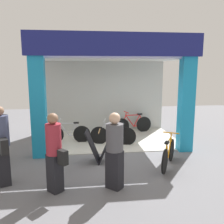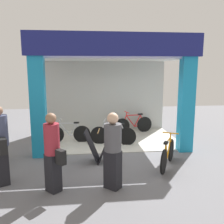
% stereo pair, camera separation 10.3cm
% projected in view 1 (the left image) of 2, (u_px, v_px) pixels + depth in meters
% --- Properties ---
extents(ground_plane, '(17.64, 17.64, 0.00)m').
position_uv_depth(ground_plane, '(115.00, 153.00, 7.54)').
color(ground_plane, slate).
rests_on(ground_plane, ground).
extents(shop_facade, '(5.02, 3.25, 3.55)m').
position_uv_depth(shop_facade, '(109.00, 87.00, 8.67)').
color(shop_facade, beige).
rests_on(shop_facade, ground).
extents(bicycle_inside_0, '(1.52, 0.48, 0.86)m').
position_uv_depth(bicycle_inside_0, '(113.00, 135.00, 8.32)').
color(bicycle_inside_0, black).
rests_on(bicycle_inside_0, ground).
extents(bicycle_inside_1, '(1.57, 0.47, 0.88)m').
position_uv_depth(bicycle_inside_1, '(133.00, 124.00, 9.82)').
color(bicycle_inside_1, black).
rests_on(bicycle_inside_1, ground).
extents(bicycle_inside_2, '(1.51, 0.41, 0.83)m').
position_uv_depth(bicycle_inside_2, '(69.00, 134.00, 8.53)').
color(bicycle_inside_2, black).
rests_on(bicycle_inside_2, ground).
extents(bicycle_parked_0, '(0.83, 1.37, 0.86)m').
position_uv_depth(bicycle_parked_0, '(168.00, 154.00, 6.46)').
color(bicycle_parked_0, black).
rests_on(bicycle_parked_0, ground).
extents(sandwich_board_sign, '(0.82, 0.61, 0.90)m').
position_uv_depth(sandwich_board_sign, '(99.00, 146.00, 6.76)').
color(sandwich_board_sign, black).
rests_on(sandwich_board_sign, ground).
extents(pedestrian_0, '(0.53, 0.55, 1.68)m').
position_uv_depth(pedestrian_0, '(55.00, 152.00, 5.05)').
color(pedestrian_0, black).
rests_on(pedestrian_0, ground).
extents(pedestrian_1, '(0.52, 0.52, 1.66)m').
position_uv_depth(pedestrian_1, '(115.00, 150.00, 5.21)').
color(pedestrian_1, black).
rests_on(pedestrian_1, ground).
extents(pedestrian_2, '(0.48, 0.65, 1.77)m').
position_uv_depth(pedestrian_2, '(2.00, 145.00, 5.34)').
color(pedestrian_2, black).
rests_on(pedestrian_2, ground).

